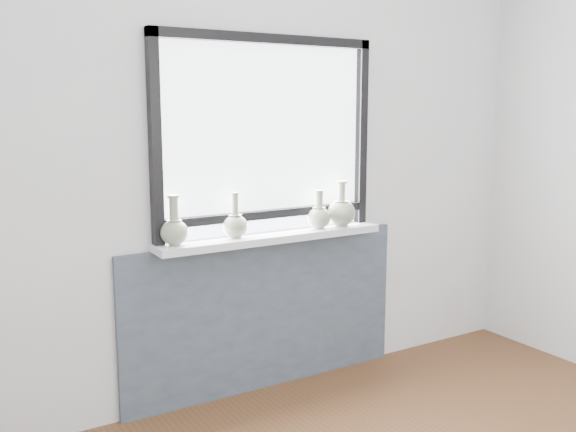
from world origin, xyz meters
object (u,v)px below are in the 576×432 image
vase_b (235,224)px  vase_c (319,216)px  vase_d (341,211)px  windowsill (273,237)px  vase_a (174,229)px

vase_b → vase_c: (0.52, -0.01, 0.00)m
vase_d → windowsill: bearing=178.8°
windowsill → vase_d: vase_d is taller
windowsill → vase_a: size_ratio=5.27×
windowsill → vase_a: 0.57m
vase_a → vase_c: (0.86, -0.00, -0.01)m
vase_b → vase_c: size_ratio=1.10×
vase_a → vase_c: size_ratio=1.15×
windowsill → vase_b: vase_b is taller
vase_a → vase_c: bearing=-0.2°
windowsill → vase_a: bearing=-179.8°
windowsill → vase_b: 0.24m
vase_c → vase_d: 0.15m
windowsill → vase_c: 0.31m
windowsill → vase_d: (0.45, -0.01, 0.11)m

